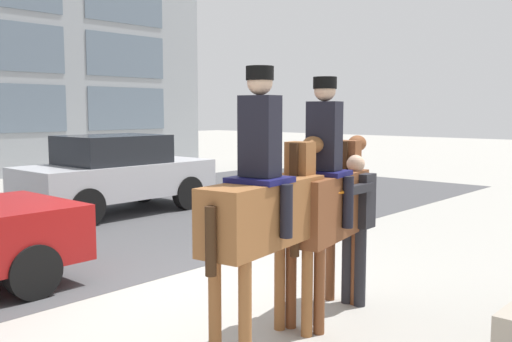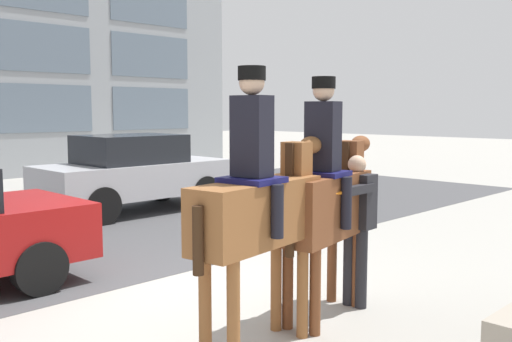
% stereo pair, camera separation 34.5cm
% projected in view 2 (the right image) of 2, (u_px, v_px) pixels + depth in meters
% --- Properties ---
extents(ground_plane, '(80.00, 80.00, 0.00)m').
position_uv_depth(ground_plane, '(180.00, 288.00, 7.01)').
color(ground_plane, '#9E9B93').
extents(road_surface, '(24.36, 8.50, 0.01)m').
position_uv_depth(road_surface, '(20.00, 230.00, 10.34)').
color(road_surface, '#444447').
rests_on(road_surface, ground_plane).
extents(mounted_horse_lead, '(1.85, 0.65, 2.55)m').
position_uv_depth(mounted_horse_lead, '(259.00, 206.00, 5.05)').
color(mounted_horse_lead, brown).
rests_on(mounted_horse_lead, ground_plane).
extents(mounted_horse_companion, '(1.79, 0.69, 2.51)m').
position_uv_depth(mounted_horse_companion, '(327.00, 198.00, 5.93)').
color(mounted_horse_companion, brown).
rests_on(mounted_horse_companion, ground_plane).
extents(pedestrian_bystander, '(0.82, 0.45, 1.69)m').
position_uv_depth(pedestrian_bystander, '(356.00, 218.00, 6.24)').
color(pedestrian_bystander, '#232328').
rests_on(pedestrian_bystander, ground_plane).
extents(street_car_far_lane, '(4.08, 1.84, 1.66)m').
position_uv_depth(street_car_far_lane, '(134.00, 172.00, 12.21)').
color(street_car_far_lane, '#B7B7BC').
rests_on(street_car_far_lane, ground_plane).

